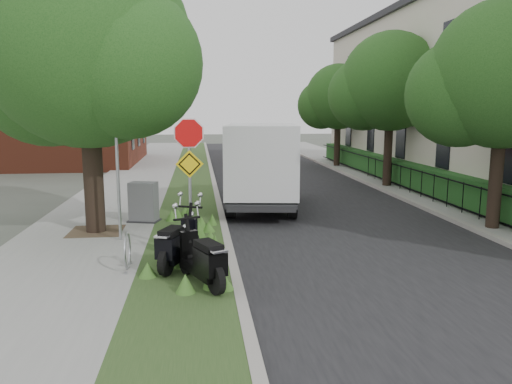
{
  "coord_description": "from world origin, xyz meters",
  "views": [
    {
      "loc": [
        -1.2,
        -10.84,
        3.39
      ],
      "look_at": [
        0.26,
        1.73,
        1.3
      ],
      "focal_mm": 35.0,
      "sensor_mm": 36.0,
      "label": 1
    }
  ],
  "objects_px": {
    "scooter_far": "(176,248)",
    "box_truck": "(262,162)",
    "sign_assembly": "(189,157)",
    "utility_cabinet": "(144,203)",
    "scooter_near": "(205,264)"
  },
  "relations": [
    {
      "from": "scooter_near",
      "to": "utility_cabinet",
      "type": "xyz_separation_m",
      "value": [
        -1.72,
        5.8,
        0.13
      ]
    },
    {
      "from": "scooter_near",
      "to": "scooter_far",
      "type": "relative_size",
      "value": 0.98
    },
    {
      "from": "sign_assembly",
      "to": "scooter_far",
      "type": "bearing_deg",
      "value": -102.99
    },
    {
      "from": "scooter_near",
      "to": "scooter_far",
      "type": "distance_m",
      "value": 1.29
    },
    {
      "from": "utility_cabinet",
      "to": "sign_assembly",
      "type": "bearing_deg",
      "value": -66.84
    },
    {
      "from": "scooter_far",
      "to": "box_truck",
      "type": "distance_m",
      "value": 7.25
    },
    {
      "from": "scooter_far",
      "to": "box_truck",
      "type": "height_order",
      "value": "box_truck"
    },
    {
      "from": "box_truck",
      "to": "scooter_near",
      "type": "bearing_deg",
      "value": -104.79
    },
    {
      "from": "sign_assembly",
      "to": "box_truck",
      "type": "bearing_deg",
      "value": 66.34
    },
    {
      "from": "sign_assembly",
      "to": "scooter_near",
      "type": "relative_size",
      "value": 1.83
    },
    {
      "from": "box_truck",
      "to": "utility_cabinet",
      "type": "distance_m",
      "value": 4.39
    },
    {
      "from": "scooter_far",
      "to": "sign_assembly",
      "type": "bearing_deg",
      "value": 77.01
    },
    {
      "from": "scooter_far",
      "to": "box_truck",
      "type": "xyz_separation_m",
      "value": [
        2.65,
        6.67,
        1.07
      ]
    },
    {
      "from": "scooter_far",
      "to": "utility_cabinet",
      "type": "relative_size",
      "value": 1.53
    },
    {
      "from": "scooter_far",
      "to": "utility_cabinet",
      "type": "xyz_separation_m",
      "value": [
        -1.13,
        4.64,
        0.12
      ]
    }
  ]
}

